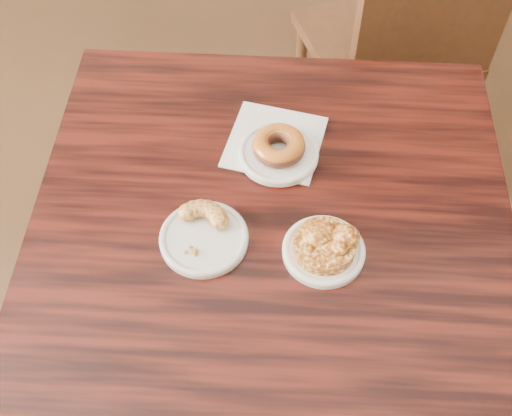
{
  "coord_description": "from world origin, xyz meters",
  "views": [
    {
      "loc": [
        0.02,
        -0.36,
        1.69
      ],
      "look_at": [
        0.05,
        0.28,
        0.8
      ],
      "focal_mm": 45.0,
      "sensor_mm": 36.0,
      "label": 1
    }
  ],
  "objects_px": {
    "cafe_table": "(268,314)",
    "glazed_donut": "(279,146)",
    "apple_fritter": "(325,244)",
    "cruller_fragment": "(203,232)",
    "chair_far": "(385,45)"
  },
  "relations": [
    {
      "from": "apple_fritter",
      "to": "cruller_fragment",
      "type": "distance_m",
      "value": 0.21
    },
    {
      "from": "glazed_donut",
      "to": "apple_fritter",
      "type": "bearing_deg",
      "value": -73.12
    },
    {
      "from": "cruller_fragment",
      "to": "cafe_table",
      "type": "bearing_deg",
      "value": 18.55
    },
    {
      "from": "chair_far",
      "to": "cafe_table",
      "type": "bearing_deg",
      "value": 48.38
    },
    {
      "from": "apple_fritter",
      "to": "cruller_fragment",
      "type": "bearing_deg",
      "value": 171.03
    },
    {
      "from": "cafe_table",
      "to": "apple_fritter",
      "type": "height_order",
      "value": "apple_fritter"
    },
    {
      "from": "cafe_table",
      "to": "glazed_donut",
      "type": "bearing_deg",
      "value": 87.68
    },
    {
      "from": "glazed_donut",
      "to": "apple_fritter",
      "type": "relative_size",
      "value": 0.69
    },
    {
      "from": "chair_far",
      "to": "glazed_donut",
      "type": "relative_size",
      "value": 8.93
    },
    {
      "from": "cafe_table",
      "to": "apple_fritter",
      "type": "bearing_deg",
      "value": -35.15
    },
    {
      "from": "apple_fritter",
      "to": "cafe_table",
      "type": "bearing_deg",
      "value": 139.56
    },
    {
      "from": "cruller_fragment",
      "to": "glazed_donut",
      "type": "bearing_deg",
      "value": 52.99
    },
    {
      "from": "chair_far",
      "to": "glazed_donut",
      "type": "distance_m",
      "value": 0.83
    },
    {
      "from": "cafe_table",
      "to": "chair_far",
      "type": "distance_m",
      "value": 0.9
    },
    {
      "from": "cafe_table",
      "to": "chair_far",
      "type": "xyz_separation_m",
      "value": [
        0.38,
        0.82,
        0.08
      ]
    }
  ]
}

